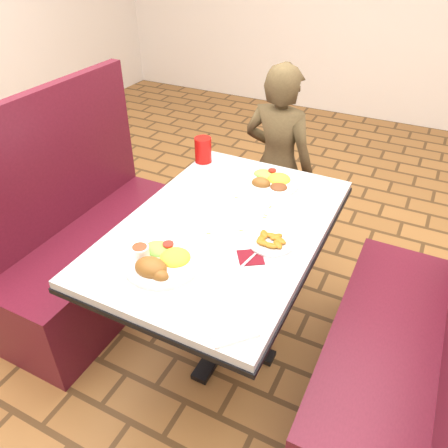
# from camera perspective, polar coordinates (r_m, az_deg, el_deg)

# --- Properties ---
(dining_table) EXTENTS (0.81, 1.21, 0.75)m
(dining_table) POSITION_cam_1_polar(r_m,az_deg,el_deg) (1.90, 0.00, -2.36)
(dining_table) COLOR silver
(dining_table) RESTS_ON ground
(booth_bench_left) EXTENTS (0.47, 1.20, 1.17)m
(booth_bench_left) POSITION_cam_1_polar(r_m,az_deg,el_deg) (2.49, -16.65, -3.15)
(booth_bench_left) COLOR maroon
(booth_bench_left) RESTS_ON ground
(booth_bench_right) EXTENTS (0.47, 1.20, 1.17)m
(booth_bench_right) POSITION_cam_1_polar(r_m,az_deg,el_deg) (2.01, 21.65, -15.92)
(booth_bench_right) COLOR maroon
(booth_bench_right) RESTS_ON ground
(diner_person) EXTENTS (0.47, 0.33, 1.21)m
(diner_person) POSITION_cam_1_polar(r_m,az_deg,el_deg) (2.64, 6.99, 7.62)
(diner_person) COLOR brown
(diner_person) RESTS_ON ground
(near_dinner_plate) EXTENTS (0.29, 0.29, 0.09)m
(near_dinner_plate) POSITION_cam_1_polar(r_m,az_deg,el_deg) (1.63, -8.31, -4.46)
(near_dinner_plate) COLOR white
(near_dinner_plate) RESTS_ON dining_table
(far_dinner_plate) EXTENTS (0.28, 0.28, 0.07)m
(far_dinner_plate) POSITION_cam_1_polar(r_m,az_deg,el_deg) (2.14, 6.17, 5.86)
(far_dinner_plate) COLOR white
(far_dinner_plate) RESTS_ON dining_table
(plantain_plate) EXTENTS (0.18, 0.18, 0.03)m
(plantain_plate) POSITION_cam_1_polar(r_m,az_deg,el_deg) (1.74, 6.18, -2.28)
(plantain_plate) COLOR white
(plantain_plate) RESTS_ON dining_table
(maroon_napkin) EXTENTS (0.13, 0.13, 0.00)m
(maroon_napkin) POSITION_cam_1_polar(r_m,az_deg,el_deg) (1.67, 3.49, -4.36)
(maroon_napkin) COLOR #5F0E17
(maroon_napkin) RESTS_ON dining_table
(spoon_utensil) EXTENTS (0.03, 0.12, 0.00)m
(spoon_utensil) POSITION_cam_1_polar(r_m,az_deg,el_deg) (1.65, 3.03, -4.93)
(spoon_utensil) COLOR silver
(spoon_utensil) RESTS_ON dining_table
(red_tumbler) EXTENTS (0.09, 0.09, 0.13)m
(red_tumbler) POSITION_cam_1_polar(r_m,az_deg,el_deg) (2.32, -2.75, 9.65)
(red_tumbler) COLOR red
(red_tumbler) RESTS_ON dining_table
(paper_napkin) EXTENTS (0.25, 0.24, 0.01)m
(paper_napkin) POSITION_cam_1_polar(r_m,az_deg,el_deg) (1.44, 0.36, -12.31)
(paper_napkin) COLOR white
(paper_napkin) RESTS_ON dining_table
(knife_utensil) EXTENTS (0.03, 0.15, 0.00)m
(knife_utensil) POSITION_cam_1_polar(r_m,az_deg,el_deg) (1.66, -7.30, -4.70)
(knife_utensil) COLOR silver
(knife_utensil) RESTS_ON dining_table
(fork_utensil) EXTENTS (0.03, 0.15, 0.00)m
(fork_utensil) POSITION_cam_1_polar(r_m,az_deg,el_deg) (1.65, -10.44, -5.29)
(fork_utensil) COLOR silver
(fork_utensil) RESTS_ON dining_table
(lettuce_shreds) EXTENTS (0.28, 0.32, 0.00)m
(lettuce_shreds) POSITION_cam_1_polar(r_m,az_deg,el_deg) (1.88, 1.92, 0.65)
(lettuce_shreds) COLOR #7FAC45
(lettuce_shreds) RESTS_ON dining_table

